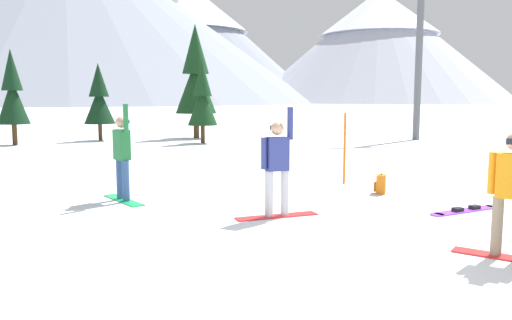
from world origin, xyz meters
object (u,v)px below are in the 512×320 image
at_px(snowboarder_background, 122,155).
at_px(pine_tree_short, 99,99).
at_px(trail_marker_pole, 345,149).
at_px(pine_tree_leaning, 196,76).
at_px(ski_lift_tower, 419,41).
at_px(loose_snowboard_near_right, 466,210).
at_px(snowboarder_midground, 277,166).
at_px(snowboarder_foreground, 512,193).
at_px(pine_tree_broad, 202,98).
at_px(pine_tree_tall, 12,93).
at_px(backpack_orange, 381,184).

height_order(snowboarder_background, pine_tree_short, pine_tree_short).
xyz_separation_m(trail_marker_pole, pine_tree_short, (-5.30, 16.17, 1.27)).
bearing_deg(pine_tree_leaning, ski_lift_tower, -25.09).
bearing_deg(loose_snowboard_near_right, snowboarder_midground, 167.71).
distance_m(snowboarder_foreground, pine_tree_broad, 19.16).
xyz_separation_m(snowboarder_midground, snowboarder_background, (-2.57, 2.52, 0.03)).
height_order(snowboarder_foreground, ski_lift_tower, ski_lift_tower).
relative_size(snowboarder_midground, pine_tree_tall, 0.45).
bearing_deg(snowboarder_background, pine_tree_leaning, 71.82).
xyz_separation_m(pine_tree_tall, ski_lift_tower, (19.86, -3.82, 2.73)).
bearing_deg(ski_lift_tower, backpack_orange, -129.71).
height_order(pine_tree_short, pine_tree_broad, pine_tree_broad).
bearing_deg(snowboarder_foreground, pine_tree_short, 100.95).
relative_size(snowboarder_foreground, pine_tree_short, 0.44).
distance_m(snowboarder_background, loose_snowboard_near_right, 7.16).
distance_m(snowboarder_midground, backpack_orange, 3.52).
relative_size(snowboarder_foreground, trail_marker_pole, 0.95).
height_order(pine_tree_leaning, pine_tree_tall, pine_tree_leaning).
height_order(snowboarder_foreground, pine_tree_short, pine_tree_short).
distance_m(pine_tree_short, pine_tree_leaning, 5.26).
bearing_deg(snowboarder_foreground, backpack_orange, 77.33).
bearing_deg(pine_tree_leaning, snowboarder_midground, -98.55).
bearing_deg(loose_snowboard_near_right, snowboarder_foreground, -121.85).
height_order(snowboarder_background, pine_tree_broad, pine_tree_broad).
relative_size(pine_tree_tall, ski_lift_tower, 0.51).
distance_m(trail_marker_pole, pine_tree_short, 17.07).
distance_m(pine_tree_leaning, pine_tree_tall, 9.20).
xyz_separation_m(loose_snowboard_near_right, pine_tree_leaning, (-0.83, 19.88, 3.37)).
xyz_separation_m(snowboarder_foreground, backpack_orange, (1.07, 4.76, -0.71)).
xyz_separation_m(pine_tree_short, ski_lift_tower, (15.92, -5.04, 2.99)).
bearing_deg(trail_marker_pole, pine_tree_leaning, 90.63).
distance_m(loose_snowboard_near_right, backpack_orange, 2.24).
height_order(backpack_orange, ski_lift_tower, ski_lift_tower).
xyz_separation_m(loose_snowboard_near_right, pine_tree_short, (-5.95, 19.86, 2.16)).
relative_size(snowboarder_background, pine_tree_tall, 0.46).
xyz_separation_m(backpack_orange, ski_lift_tower, (10.51, 12.65, 4.96)).
relative_size(backpack_orange, ski_lift_tower, 0.05).
height_order(loose_snowboard_near_right, trail_marker_pole, trail_marker_pole).
bearing_deg(pine_tree_leaning, backpack_orange, -89.06).
relative_size(loose_snowboard_near_right, pine_tree_leaning, 0.30).
distance_m(backpack_orange, pine_tree_short, 18.60).
relative_size(trail_marker_pole, pine_tree_broad, 0.45).
bearing_deg(ski_lift_tower, trail_marker_pole, -133.63).
xyz_separation_m(loose_snowboard_near_right, pine_tree_tall, (-9.90, 18.64, 2.43)).
bearing_deg(snowboarder_foreground, pine_tree_broad, 89.02).
xyz_separation_m(pine_tree_short, pine_tree_tall, (-3.94, -1.22, 0.27)).
distance_m(loose_snowboard_near_right, trail_marker_pole, 3.85).
height_order(trail_marker_pole, pine_tree_broad, pine_tree_broad).
bearing_deg(trail_marker_pole, pine_tree_tall, 121.72).
height_order(pine_tree_tall, pine_tree_broad, pine_tree_tall).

